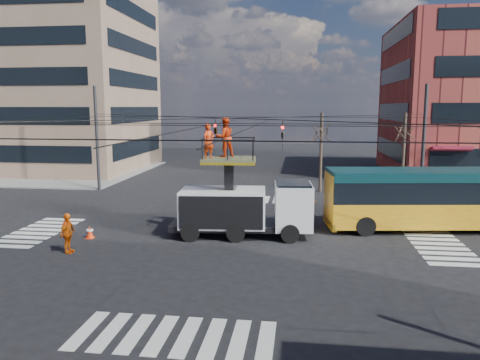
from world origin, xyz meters
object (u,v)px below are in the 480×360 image
object	(u,v)px
utility_truck	(245,197)
traffic_cone	(90,232)
city_bus	(435,198)
flagger	(310,214)
worker_ground	(68,233)

from	to	relation	value
utility_truck	traffic_cone	size ratio (longest dim) A/B	11.29
city_bus	traffic_cone	world-z (taller)	city_bus
city_bus	flagger	world-z (taller)	city_bus
traffic_cone	utility_truck	bearing A→B (deg)	11.03
flagger	utility_truck	bearing A→B (deg)	-76.39
traffic_cone	flagger	size ratio (longest dim) A/B	0.36
city_bus	flagger	bearing A→B (deg)	-179.28
worker_ground	city_bus	bearing A→B (deg)	-66.32
flagger	worker_ground	bearing A→B (deg)	-74.01
utility_truck	worker_ground	xyz separation A→B (m)	(-7.44, -3.85, -1.07)
city_bus	traffic_cone	size ratio (longest dim) A/B	18.04
utility_truck	city_bus	size ratio (longest dim) A/B	0.63
worker_ground	flagger	world-z (taller)	worker_ground
city_bus	traffic_cone	xyz separation A→B (m)	(-17.29, -3.88, -1.41)
flagger	city_bus	bearing A→B (deg)	88.03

